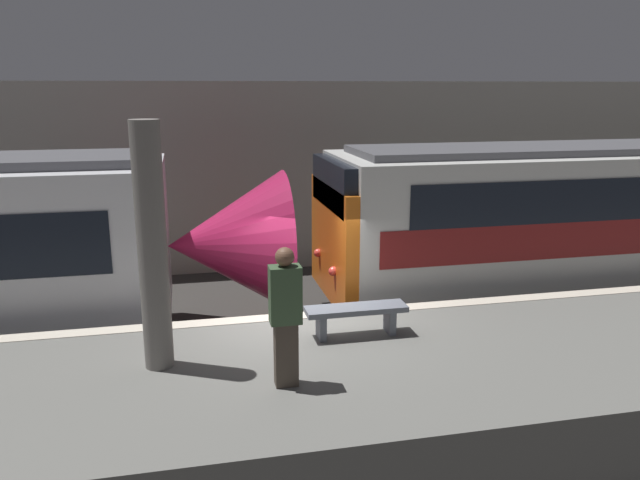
{
  "coord_description": "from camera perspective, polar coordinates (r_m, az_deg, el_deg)",
  "views": [
    {
      "loc": [
        -1.73,
        -9.42,
        4.73
      ],
      "look_at": [
        0.54,
        0.85,
        2.12
      ],
      "focal_mm": 35.0,
      "sensor_mm": 36.0,
      "label": 1
    }
  ],
  "objects": [
    {
      "name": "ground_plane",
      "position": [
        10.68,
        -1.87,
        -12.35
      ],
      "size": [
        120.0,
        120.0,
        0.0
      ],
      "primitive_type": "plane",
      "color": "#33302D"
    },
    {
      "name": "platform",
      "position": [
        8.7,
        0.57,
        -14.62
      ],
      "size": [
        40.0,
        3.95,
        1.15
      ],
      "color": "slate",
      "rests_on": "ground"
    },
    {
      "name": "station_rear_barrier",
      "position": [
        16.12,
        -6.18,
        5.61
      ],
      "size": [
        50.0,
        0.15,
        4.84
      ],
      "color": "#9E998E",
      "rests_on": "ground"
    },
    {
      "name": "support_pillar_near",
      "position": [
        8.13,
        -15.09,
        -0.74
      ],
      "size": [
        0.37,
        0.37,
        3.2
      ],
      "color": "slate",
      "rests_on": "platform"
    },
    {
      "name": "person_waiting",
      "position": [
        7.55,
        -3.18,
        -6.72
      ],
      "size": [
        0.38,
        0.24,
        1.75
      ],
      "color": "#473D33",
      "rests_on": "platform"
    },
    {
      "name": "platform_bench",
      "position": [
        9.23,
        3.31,
        -6.74
      ],
      "size": [
        1.5,
        0.4,
        0.45
      ],
      "color": "slate",
      "rests_on": "platform"
    }
  ]
}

